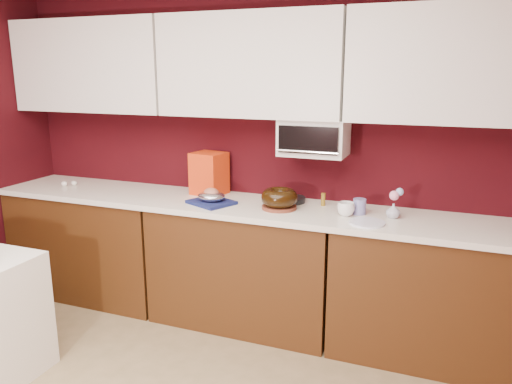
{
  "coord_description": "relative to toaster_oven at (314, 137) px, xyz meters",
  "views": [
    {
      "loc": [
        1.31,
        -1.2,
        1.82
      ],
      "look_at": [
        0.13,
        1.84,
        1.02
      ],
      "focal_mm": 35.0,
      "sensor_mm": 36.0,
      "label": 1
    }
  ],
  "objects": [
    {
      "name": "wall_back",
      "position": [
        -0.45,
        0.15,
        -0.12
      ],
      "size": [
        4.0,
        0.02,
        2.5
      ],
      "primitive_type": "cube",
      "color": "#36070C",
      "rests_on": "floor"
    },
    {
      "name": "base_cabinet_left",
      "position": [
        -1.78,
        -0.17,
        -0.95
      ],
      "size": [
        1.31,
        0.58,
        0.86
      ],
      "primitive_type": "cube",
      "color": "#44240D",
      "rests_on": "floor"
    },
    {
      "name": "base_cabinet_center",
      "position": [
        -0.45,
        -0.17,
        -0.95
      ],
      "size": [
        1.31,
        0.58,
        0.86
      ],
      "primitive_type": "cube",
      "color": "#44240D",
      "rests_on": "floor"
    },
    {
      "name": "base_cabinet_right",
      "position": [
        0.88,
        -0.17,
        -0.95
      ],
      "size": [
        1.31,
        0.58,
        0.86
      ],
      "primitive_type": "cube",
      "color": "#44240D",
      "rests_on": "floor"
    },
    {
      "name": "countertop",
      "position": [
        -0.45,
        -0.17,
        -0.49
      ],
      "size": [
        4.0,
        0.62,
        0.04
      ],
      "primitive_type": "cube",
      "color": "white",
      "rests_on": "base_cabinet_center"
    },
    {
      "name": "upper_cabinet_left",
      "position": [
        -1.78,
        -0.02,
        0.48
      ],
      "size": [
        1.31,
        0.33,
        0.7
      ],
      "primitive_type": "cube",
      "color": "white",
      "rests_on": "wall_back"
    },
    {
      "name": "upper_cabinet_center",
      "position": [
        -0.45,
        -0.02,
        0.48
      ],
      "size": [
        1.31,
        0.33,
        0.7
      ],
      "primitive_type": "cube",
      "color": "white",
      "rests_on": "wall_back"
    },
    {
      "name": "upper_cabinet_right",
      "position": [
        0.88,
        -0.02,
        0.48
      ],
      "size": [
        1.31,
        0.33,
        0.7
      ],
      "primitive_type": "cube",
      "color": "white",
      "rests_on": "wall_back"
    },
    {
      "name": "toaster_oven",
      "position": [
        0.0,
        0.0,
        0.0
      ],
      "size": [
        0.45,
        0.3,
        0.25
      ],
      "primitive_type": "cube",
      "color": "white",
      "rests_on": "upper_cabinet_center"
    },
    {
      "name": "toaster_oven_door",
      "position": [
        0.0,
        -0.16,
        0.0
      ],
      "size": [
        0.4,
        0.02,
        0.18
      ],
      "primitive_type": "cube",
      "color": "black",
      "rests_on": "toaster_oven"
    },
    {
      "name": "toaster_oven_handle",
      "position": [
        0.0,
        -0.18,
        -0.07
      ],
      "size": [
        0.42,
        0.02,
        0.02
      ],
      "primitive_type": "cylinder",
      "rotation": [
        0.0,
        1.57,
        0.0
      ],
      "color": "silver",
      "rests_on": "toaster_oven"
    },
    {
      "name": "cake_base",
      "position": [
        -0.18,
        -0.2,
        -0.46
      ],
      "size": [
        0.29,
        0.29,
        0.02
      ],
      "primitive_type": "cylinder",
      "rotation": [
        0.0,
        0.0,
        -0.24
      ],
      "color": "brown",
      "rests_on": "countertop"
    },
    {
      "name": "bundt_cake",
      "position": [
        -0.18,
        -0.2,
        -0.39
      ],
      "size": [
        0.31,
        0.31,
        0.1
      ],
      "primitive_type": "torus",
      "rotation": [
        0.0,
        0.0,
        -0.27
      ],
      "color": "black",
      "rests_on": "cake_base"
    },
    {
      "name": "navy_towel",
      "position": [
        -0.67,
        -0.25,
        -0.46
      ],
      "size": [
        0.37,
        0.34,
        0.02
      ],
      "primitive_type": "cube",
      "rotation": [
        0.0,
        0.0,
        -0.43
      ],
      "color": "navy",
      "rests_on": "countertop"
    },
    {
      "name": "foil_ham_nest",
      "position": [
        -0.67,
        -0.25,
        -0.42
      ],
      "size": [
        0.22,
        0.2,
        0.07
      ],
      "primitive_type": "ellipsoid",
      "rotation": [
        0.0,
        0.0,
        0.16
      ],
      "color": "silver",
      "rests_on": "navy_towel"
    },
    {
      "name": "roasted_ham",
      "position": [
        -0.67,
        -0.25,
        -0.4
      ],
      "size": [
        0.12,
        0.1,
        0.07
      ],
      "primitive_type": "ellipsoid",
      "rotation": [
        0.0,
        0.0,
        -0.1
      ],
      "color": "#BD6E56",
      "rests_on": "foil_ham_nest"
    },
    {
      "name": "pandoro_box",
      "position": [
        -0.81,
        0.01,
        -0.32
      ],
      "size": [
        0.27,
        0.25,
        0.32
      ],
      "primitive_type": "cube",
      "rotation": [
        0.0,
        0.0,
        -0.18
      ],
      "color": "red",
      "rests_on": "countertop"
    },
    {
      "name": "dark_pan",
      "position": [
        -0.16,
        0.0,
        -0.46
      ],
      "size": [
        0.24,
        0.24,
        0.04
      ],
      "primitive_type": "cylinder",
      "rotation": [
        0.0,
        0.0,
        0.14
      ],
      "color": "black",
      "rests_on": "countertop"
    },
    {
      "name": "coffee_mug",
      "position": [
        0.28,
        -0.2,
        -0.42
      ],
      "size": [
        0.13,
        0.13,
        0.11
      ],
      "primitive_type": "imported",
      "rotation": [
        0.0,
        0.0,
        0.57
      ],
      "color": "white",
      "rests_on": "countertop"
    },
    {
      "name": "blue_jar",
      "position": [
        0.35,
        -0.13,
        -0.42
      ],
      "size": [
        0.1,
        0.1,
        0.1
      ],
      "primitive_type": "cylinder",
      "rotation": [
        0.0,
        0.0,
        -0.15
      ],
      "color": "navy",
      "rests_on": "countertop"
    },
    {
      "name": "flower_vase",
      "position": [
        0.57,
        -0.14,
        -0.42
      ],
      "size": [
        0.09,
        0.09,
        0.11
      ],
      "primitive_type": "imported",
      "rotation": [
        0.0,
        0.0,
        -0.38
      ],
      "color": "#B1B6C9",
      "rests_on": "countertop"
    },
    {
      "name": "flower_pink",
      "position": [
        0.57,
        -0.14,
        -0.33
      ],
      "size": [
        0.06,
        0.06,
        0.06
      ],
      "primitive_type": "sphere",
      "color": "pink",
      "rests_on": "flower_vase"
    },
    {
      "name": "flower_blue",
      "position": [
        0.6,
        -0.12,
        -0.3
      ],
      "size": [
        0.05,
        0.05,
        0.05
      ],
      "primitive_type": "sphere",
      "color": "#94BAEE",
      "rests_on": "flower_vase"
    },
    {
      "name": "china_plate",
      "position": [
        0.43,
        -0.32,
        -0.47
      ],
      "size": [
        0.23,
        0.23,
        0.01
      ],
      "primitive_type": "cylinder",
      "rotation": [
        0.0,
        0.0,
        -0.06
      ],
      "color": "white",
      "rests_on": "countertop"
    },
    {
      "name": "amber_bottle",
      "position": [
        0.08,
        -0.01,
        -0.43
      ],
      "size": [
        0.03,
        0.03,
        0.09
      ],
      "primitive_type": "cylinder",
      "rotation": [
        0.0,
        0.0,
        -0.11
      ],
      "color": "brown",
      "rests_on": "countertop"
    },
    {
      "name": "egg_left",
      "position": [
        -2.03,
        -0.18,
        -0.46
      ],
      "size": [
        0.06,
        0.05,
        0.04
      ],
      "primitive_type": "ellipsoid",
      "rotation": [
        0.0,
        0.0,
        -0.18
      ],
      "color": "white",
      "rests_on": "countertop"
    },
    {
      "name": "egg_right",
      "position": [
        -1.98,
        -0.13,
        -0.46
      ],
      "size": [
        0.06,
        0.05,
        0.04
      ],
      "primitive_type": "ellipsoid",
      "rotation": [
        0.0,
        0.0,
        0.31
      ],
      "color": "silver",
      "rests_on": "countertop"
    }
  ]
}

